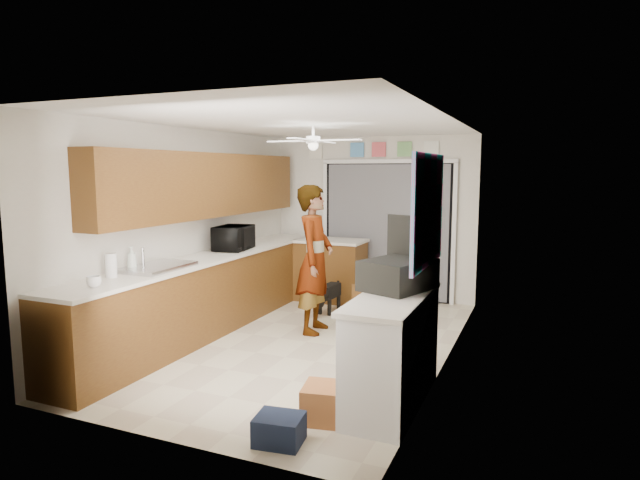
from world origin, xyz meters
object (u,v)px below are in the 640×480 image
(microwave, at_px, (234,238))
(paper_towel_roll, at_px, (111,265))
(cup, at_px, (94,282))
(navy_crate, at_px, (279,429))
(cardboard_box, at_px, (332,404))
(suitcase, at_px, (398,274))
(man, at_px, (315,259))
(dog, at_px, (329,297))
(soap_bottle, at_px, (132,259))

(microwave, distance_m, paper_towel_roll, 2.04)
(cup, relative_size, navy_crate, 0.38)
(cardboard_box, relative_size, navy_crate, 1.34)
(suitcase, relative_size, cardboard_box, 1.37)
(suitcase, height_order, navy_crate, suitcase)
(microwave, relative_size, cup, 4.42)
(paper_towel_roll, relative_size, man, 0.13)
(cup, height_order, dog, cup)
(cup, bearing_deg, man, 64.29)
(soap_bottle, distance_m, cardboard_box, 2.68)
(dog, bearing_deg, microwave, -136.83)
(navy_crate, bearing_deg, suitcase, 66.40)
(microwave, xyz_separation_m, dog, (1.04, 0.80, -0.87))
(microwave, relative_size, navy_crate, 1.69)
(man, bearing_deg, soap_bottle, 132.76)
(soap_bottle, distance_m, paper_towel_roll, 0.33)
(cup, xyz_separation_m, navy_crate, (1.99, -0.26, -0.89))
(cup, height_order, navy_crate, cup)
(cup, xyz_separation_m, cardboard_box, (2.22, 0.22, -0.85))
(microwave, relative_size, suitcase, 0.92)
(soap_bottle, xyz_separation_m, navy_crate, (2.23, -1.01, -0.97))
(navy_crate, bearing_deg, paper_towel_roll, 162.85)
(cup, height_order, paper_towel_roll, paper_towel_roll)
(cup, relative_size, cardboard_box, 0.29)
(suitcase, bearing_deg, man, 156.04)
(microwave, relative_size, cardboard_box, 1.26)
(paper_towel_roll, bearing_deg, cardboard_box, -4.68)
(microwave, height_order, soap_bottle, microwave)
(man, bearing_deg, dog, 3.58)
(paper_towel_roll, height_order, navy_crate, paper_towel_roll)
(soap_bottle, relative_size, navy_crate, 0.77)
(microwave, bearing_deg, dog, -61.30)
(navy_crate, height_order, man, man)
(microwave, bearing_deg, paper_towel_roll, 167.45)
(cardboard_box, xyz_separation_m, dog, (-1.24, 3.03, 0.08))
(cardboard_box, xyz_separation_m, man, (-1.08, 2.14, 0.76))
(microwave, distance_m, man, 1.23)
(cardboard_box, bearing_deg, dog, 112.25)
(cardboard_box, height_order, navy_crate, cardboard_box)
(microwave, relative_size, dog, 1.01)
(navy_crate, bearing_deg, dog, 106.14)
(paper_towel_roll, bearing_deg, navy_crate, -17.15)
(suitcase, relative_size, dog, 1.09)
(cup, distance_m, paper_towel_roll, 0.47)
(dog, bearing_deg, soap_bottle, -110.20)
(cup, xyz_separation_m, dog, (0.98, 3.25, -0.77))
(microwave, bearing_deg, cup, 172.81)
(cardboard_box, bearing_deg, cup, -174.31)
(paper_towel_roll, xyz_separation_m, cardboard_box, (2.42, -0.20, -0.92))
(dog, bearing_deg, cup, -101.01)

